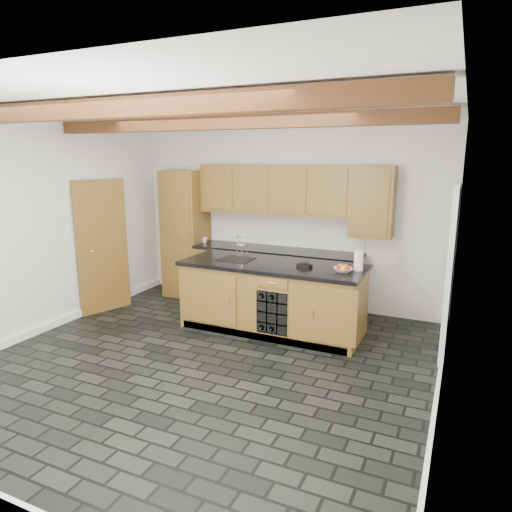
{
  "coord_description": "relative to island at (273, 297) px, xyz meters",
  "views": [
    {
      "loc": [
        2.57,
        -4.17,
        2.33
      ],
      "look_at": [
        0.28,
        0.8,
        1.13
      ],
      "focal_mm": 32.0,
      "sensor_mm": 36.0,
      "label": 1
    }
  ],
  "objects": [
    {
      "name": "faucet",
      "position": [
        -0.56,
        0.05,
        0.5
      ],
      "size": [
        0.45,
        0.4,
        0.34
      ],
      "color": "black",
      "rests_on": "island"
    },
    {
      "name": "back_cabinetry",
      "position": [
        -0.68,
        0.95,
        0.51
      ],
      "size": [
        3.65,
        0.62,
        2.2
      ],
      "color": "brown",
      "rests_on": "ground"
    },
    {
      "name": "fruit_bowl",
      "position": [
        0.96,
        -0.07,
        0.49
      ],
      "size": [
        0.3,
        0.3,
        0.06
      ],
      "primitive_type": "imported",
      "rotation": [
        0.0,
        0.0,
        0.41
      ],
      "color": "beige",
      "rests_on": "island"
    },
    {
      "name": "island",
      "position": [
        0.0,
        0.0,
        0.0
      ],
      "size": [
        2.48,
        0.96,
        0.93
      ],
      "color": "brown",
      "rests_on": "ground"
    },
    {
      "name": "kitchen_scale",
      "position": [
        0.44,
        -0.01,
        0.49
      ],
      "size": [
        0.2,
        0.14,
        0.06
      ],
      "rotation": [
        0.0,
        0.0,
        -0.21
      ],
      "color": "black",
      "rests_on": "island"
    },
    {
      "name": "paper_towel",
      "position": [
        1.11,
        0.1,
        0.59
      ],
      "size": [
        0.11,
        0.11,
        0.24
      ],
      "primitive_type": "cylinder",
      "color": "white",
      "rests_on": "island"
    },
    {
      "name": "ground",
      "position": [
        -0.31,
        -1.28,
        -0.46
      ],
      "size": [
        5.0,
        5.0,
        0.0
      ],
      "primitive_type": "plane",
      "color": "black",
      "rests_on": "ground"
    },
    {
      "name": "room_shell",
      "position": [
        -0.39,
        -0.75,
        1.06
      ],
      "size": [
        5.01,
        5.0,
        5.0
      ],
      "color": "white",
      "rests_on": "ground"
    },
    {
      "name": "mug",
      "position": [
        -1.61,
        0.92,
        0.51
      ],
      "size": [
        0.1,
        0.1,
        0.08
      ],
      "primitive_type": "imported",
      "rotation": [
        0.0,
        0.0,
        -0.15
      ],
      "color": "white",
      "rests_on": "back_cabinetry"
    },
    {
      "name": "fruit_cluster",
      "position": [
        0.96,
        -0.07,
        0.52
      ],
      "size": [
        0.16,
        0.17,
        0.07
      ],
      "color": "red",
      "rests_on": "fruit_bowl"
    }
  ]
}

